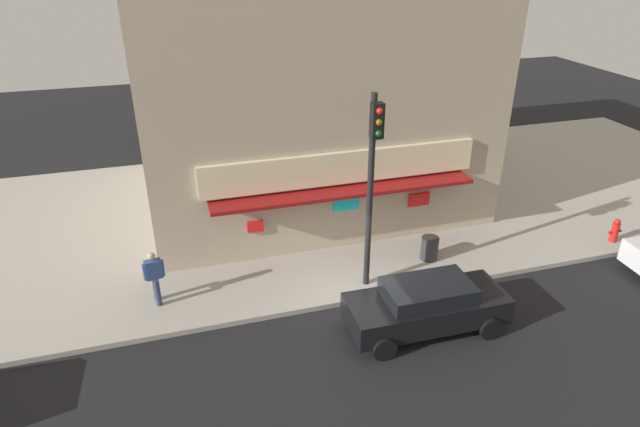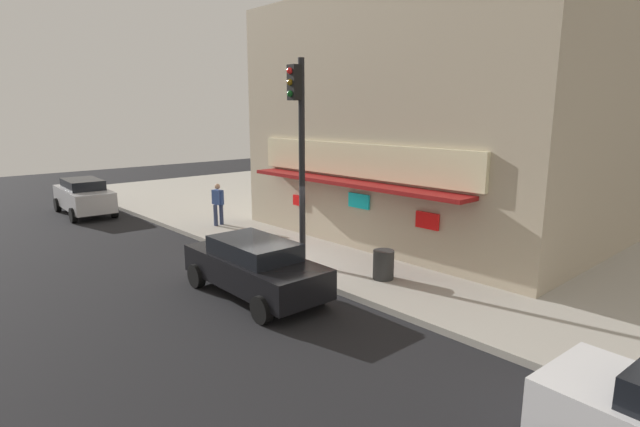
% 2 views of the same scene
% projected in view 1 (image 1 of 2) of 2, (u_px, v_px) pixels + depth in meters
% --- Properties ---
extents(ground_plane, '(60.46, 60.46, 0.00)m').
position_uv_depth(ground_plane, '(359.00, 303.00, 16.11)').
color(ground_plane, black).
extents(sidewalk, '(40.31, 12.93, 0.16)m').
position_uv_depth(sidewalk, '(302.00, 208.00, 21.60)').
color(sidewalk, '#A39E93').
rests_on(sidewalk, ground_plane).
extents(corner_building, '(12.02, 10.66, 8.27)m').
position_uv_depth(corner_building, '(302.00, 93.00, 21.07)').
color(corner_building, tan).
rests_on(corner_building, sidewalk).
extents(traffic_light, '(0.32, 0.58, 5.90)m').
position_uv_depth(traffic_light, '(372.00, 171.00, 15.00)').
color(traffic_light, black).
rests_on(traffic_light, sidewalk).
extents(fire_hydrant, '(0.50, 0.26, 0.87)m').
position_uv_depth(fire_hydrant, '(615.00, 231.00, 18.90)').
color(fire_hydrant, red).
rests_on(fire_hydrant, sidewalk).
extents(trash_can, '(0.57, 0.57, 0.79)m').
position_uv_depth(trash_can, '(429.00, 248.00, 17.87)').
color(trash_can, '#2D2D2D').
rests_on(trash_can, sidewalk).
extents(pedestrian, '(0.61, 0.47, 1.67)m').
position_uv_depth(pedestrian, '(154.00, 275.00, 15.47)').
color(pedestrian, navy).
rests_on(pedestrian, sidewalk).
extents(parked_car_black, '(4.37, 1.95, 1.47)m').
position_uv_depth(parked_car_black, '(426.00, 305.00, 14.73)').
color(parked_car_black, black).
rests_on(parked_car_black, ground_plane).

